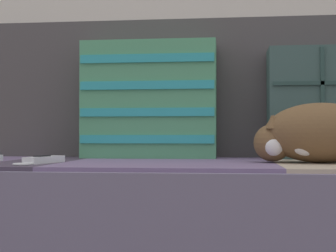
{
  "coord_description": "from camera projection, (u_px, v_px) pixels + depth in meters",
  "views": [
    {
      "loc": [
        0.25,
        -1.34,
        0.43
      ],
      "look_at": [
        0.09,
        0.08,
        0.46
      ],
      "focal_mm": 55.0,
      "sensor_mm": 36.0,
      "label": 1
    }
  ],
  "objects": [
    {
      "name": "couch",
      "position": [
        140.0,
        222.0,
        1.52
      ],
      "size": [
        2.03,
        0.78,
        0.36
      ],
      "color": "gray",
      "rests_on": "ground_plane"
    },
    {
      "name": "sofa_backrest",
      "position": [
        156.0,
        90.0,
        1.84
      ],
      "size": [
        1.99,
        0.14,
        0.48
      ],
      "color": "#474242",
      "rests_on": "couch"
    },
    {
      "name": "throw_pillow_striped",
      "position": [
        149.0,
        100.0,
        1.7
      ],
      "size": [
        0.44,
        0.14,
        0.38
      ],
      "color": "#4C9366",
      "rests_on": "couch"
    },
    {
      "name": "sleeping_cat",
      "position": [
        315.0,
        134.0,
        1.38
      ],
      "size": [
        0.37,
        0.19,
        0.16
      ],
      "color": "brown",
      "rests_on": "couch"
    },
    {
      "name": "game_remote_far",
      "position": [
        43.0,
        160.0,
        1.35
      ],
      "size": [
        0.08,
        0.2,
        0.02
      ],
      "color": "white",
      "rests_on": "couch"
    }
  ]
}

